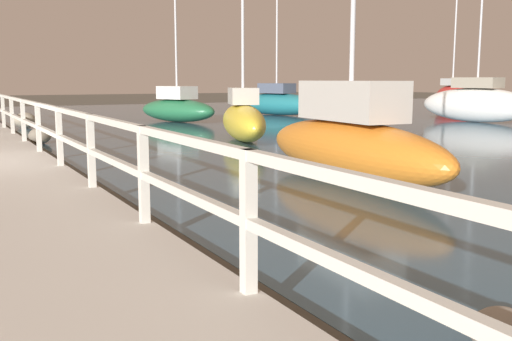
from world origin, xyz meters
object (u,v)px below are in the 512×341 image
object	(u,v)px
sailboat_teal	(277,103)
sailboat_yellow	(243,120)
sailboat_green	(177,108)
sailboat_white	(476,103)
sailboat_red	(452,97)
sailboat_orange	(350,141)

from	to	relation	value
sailboat_teal	sailboat_yellow	bearing A→B (deg)	-142.46
sailboat_yellow	sailboat_green	size ratio (longest dim) A/B	0.79
sailboat_teal	sailboat_white	bearing A→B (deg)	-77.60
sailboat_yellow	sailboat_green	distance (m)	8.30
sailboat_yellow	sailboat_teal	bearing A→B (deg)	75.12
sailboat_white	sailboat_yellow	bearing A→B (deg)	-179.51
sailboat_teal	sailboat_white	distance (m)	9.67
sailboat_teal	sailboat_white	size ratio (longest dim) A/B	0.74
sailboat_white	sailboat_red	world-z (taller)	sailboat_white
sailboat_white	sailboat_green	world-z (taller)	sailboat_white
sailboat_yellow	sailboat_red	bearing A→B (deg)	45.83
sailboat_orange	sailboat_yellow	size ratio (longest dim) A/B	1.31
sailboat_yellow	sailboat_white	xyz separation A→B (m)	(12.11, 2.16, 0.20)
sailboat_orange	sailboat_yellow	bearing A→B (deg)	81.42
sailboat_white	sailboat_green	xyz separation A→B (m)	(-11.05, 6.08, -0.21)
sailboat_orange	sailboat_white	bearing A→B (deg)	37.73
sailboat_orange	sailboat_teal	bearing A→B (deg)	66.99
sailboat_teal	sailboat_orange	xyz separation A→B (m)	(-8.74, -17.69, 0.07)
sailboat_orange	sailboat_green	size ratio (longest dim) A/B	1.04
sailboat_white	sailboat_teal	bearing A→B (deg)	110.70
sailboat_orange	sailboat_white	size ratio (longest dim) A/B	0.82
sailboat_teal	sailboat_white	world-z (taller)	sailboat_white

